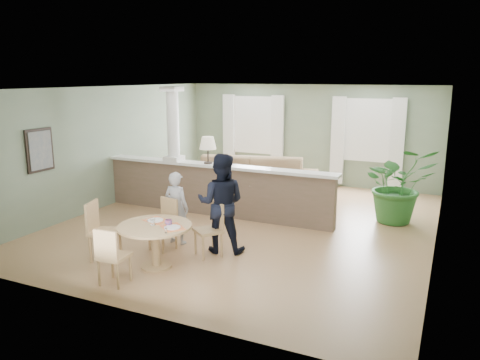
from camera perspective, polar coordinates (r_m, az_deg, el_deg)
The scene contains 12 objects.
ground at distance 9.58m, azimuth 1.17°, elevation -5.20°, with size 8.00×8.00×0.00m, color tan.
room_shell at distance 9.77m, azimuth 2.54°, elevation 6.04°, with size 7.02×8.02×2.71m.
pony_wall at distance 9.98m, azimuth -3.55°, elevation -0.28°, with size 5.32×0.38×2.70m.
sofa at distance 11.29m, azimuth 0.94°, elevation 0.12°, with size 3.34×1.31×0.97m, color #836347.
houseplant at distance 9.95m, azimuth 18.72°, elevation -0.54°, with size 1.40×1.21×1.56m, color #2B6628.
dining_table at distance 7.36m, azimuth -10.24°, elevation -6.46°, with size 1.14×1.14×0.78m.
chair_far_boy at distance 8.15m, azimuth -9.11°, elevation -5.01°, with size 0.47×0.47×0.88m.
chair_far_man at distance 7.76m, azimuth -3.43°, elevation -5.68°, with size 0.57×0.57×0.90m.
chair_near at distance 6.90m, azimuth -15.46°, elevation -8.71°, with size 0.41×0.41×0.85m.
chair_side at distance 7.89m, azimuth -16.70°, elevation -5.62°, with size 0.54×0.54×0.97m.
child_person at distance 8.33m, azimuth -7.74°, elevation -3.38°, with size 0.47×0.31×1.30m, color #9A999E.
man_person at distance 7.84m, azimuth -2.32°, elevation -2.83°, with size 0.82×0.64×1.69m, color black.
Camera 1 is at (3.63, -8.36, 2.93)m, focal length 35.00 mm.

